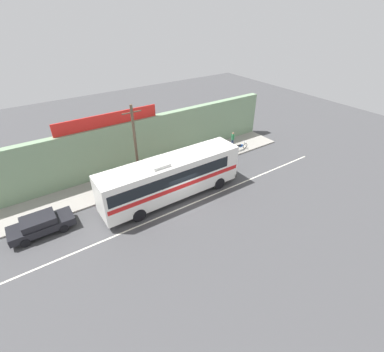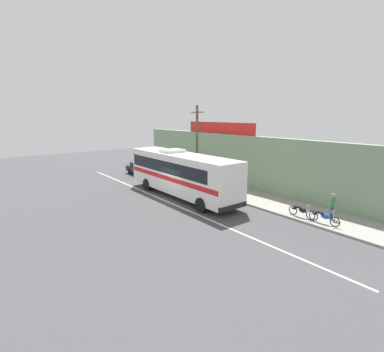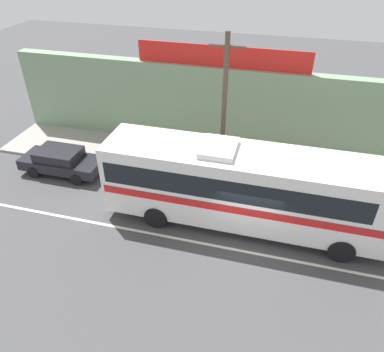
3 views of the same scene
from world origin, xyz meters
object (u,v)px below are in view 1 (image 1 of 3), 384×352
intercity_bus (171,176)px  pedestrian_far_right (233,138)px  utility_pole (136,147)px  motorcycle_black (240,146)px  motorcycle_red (231,150)px  parked_car (41,224)px

intercity_bus → pedestrian_far_right: size_ratio=7.17×
utility_pole → motorcycle_black: 12.55m
utility_pole → motorcycle_red: bearing=0.6°
intercity_bus → parked_car: (-9.74, 1.53, -1.33)m
motorcycle_black → pedestrian_far_right: (-0.10, 1.21, 0.54)m
parked_car → motorcycle_black: 20.41m
intercity_bus → pedestrian_far_right: intercity_bus is taller
motorcycle_black → pedestrian_far_right: bearing=94.7°
intercity_bus → parked_car: bearing=171.1°
utility_pole → motorcycle_black: size_ratio=3.72×
intercity_bus → motorcycle_red: (9.16, 3.03, -1.50)m
motorcycle_black → pedestrian_far_right: 1.33m
motorcycle_red → pedestrian_far_right: bearing=43.4°
utility_pole → motorcycle_red: 11.16m
intercity_bus → motorcycle_black: size_ratio=6.10×
motorcycle_red → motorcycle_black: same height
motorcycle_red → pedestrian_far_right: 1.93m
utility_pole → intercity_bus: bearing=-63.0°
parked_car → motorcycle_red: bearing=4.5°
utility_pole → motorcycle_red: size_ratio=3.90×
intercity_bus → pedestrian_far_right: 11.39m
motorcycle_red → motorcycle_black: (1.45, 0.06, 0.00)m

